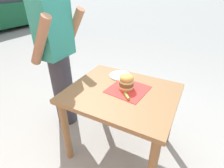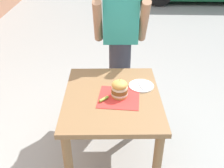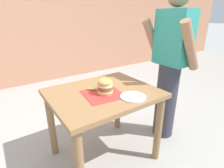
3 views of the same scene
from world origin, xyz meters
The scene contains 7 objects.
ground_plane centered at (0.00, 0.00, 0.00)m, with size 80.00×80.00×0.00m, color #9E9E99.
patio_table centered at (0.00, 0.00, 0.61)m, with size 0.79×0.96×0.74m.
serving_paper centered at (0.05, -0.04, 0.75)m, with size 0.33×0.33×0.00m, color red.
sandwich centered at (0.06, -0.02, 0.82)m, with size 0.14×0.14×0.18m.
pickle_spear centered at (-0.07, -0.08, 0.76)m, with size 0.02×0.02×0.09m, color #8EA83D.
side_plate_with_forks centered at (0.26, 0.14, 0.75)m, with size 0.22×0.22×0.02m.
diner_across_table centered at (0.10, 0.81, 0.88)m, with size 0.55×0.35×1.69m.
Camera 1 is at (-1.20, -0.53, 1.60)m, focal length 28.00 mm.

